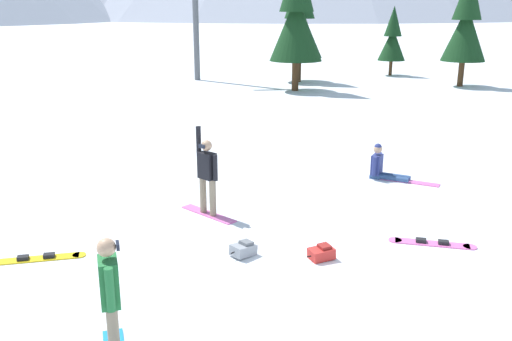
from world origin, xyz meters
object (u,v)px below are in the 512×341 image
(pine_tree_leaning, at_px, (466,23))
(snowboarder_background, at_px, (383,167))
(backpack_grey, at_px, (243,249))
(pine_tree_broad, at_px, (296,15))
(backpack_red, at_px, (322,253))
(snowboarder_foreground, at_px, (110,298))
(loose_snowboard_near_right, at_px, (36,258))
(loose_snowboard_far_spare, at_px, (432,243))
(snowboarder_midground, at_px, (207,175))
(pine_tree_short, at_px, (393,38))
(pine_tree_slender, at_px, (299,21))

(pine_tree_leaning, bearing_deg, snowboarder_background, -121.53)
(backpack_grey, xyz_separation_m, pine_tree_broad, (4.77, 20.62, 3.86))
(backpack_red, distance_m, pine_tree_leaning, 25.42)
(snowboarder_foreground, height_order, backpack_red, snowboarder_foreground)
(loose_snowboard_near_right, height_order, backpack_red, backpack_red)
(loose_snowboard_far_spare, bearing_deg, pine_tree_broad, 87.19)
(snowboarder_midground, relative_size, snowboarder_background, 1.18)
(snowboarder_midground, distance_m, pine_tree_leaning, 24.39)
(loose_snowboard_near_right, relative_size, loose_snowboard_far_spare, 1.07)
(loose_snowboard_near_right, distance_m, backpack_grey, 3.85)
(backpack_red, bearing_deg, loose_snowboard_near_right, 173.68)
(snowboarder_midground, height_order, pine_tree_short, pine_tree_short)
(pine_tree_leaning, bearing_deg, pine_tree_slender, 161.22)
(pine_tree_broad, bearing_deg, snowboarder_foreground, -105.92)
(loose_snowboard_near_right, xyz_separation_m, loose_snowboard_far_spare, (7.60, -0.17, -0.00))
(snowboarder_midground, relative_size, loose_snowboard_far_spare, 1.19)
(snowboarder_foreground, relative_size, pine_tree_short, 0.40)
(loose_snowboard_far_spare, bearing_deg, pine_tree_short, 72.19)
(backpack_grey, relative_size, backpack_red, 1.01)
(loose_snowboard_near_right, distance_m, loose_snowboard_far_spare, 7.60)
(pine_tree_slender, bearing_deg, snowboarder_midground, -105.77)
(loose_snowboard_near_right, bearing_deg, pine_tree_slender, 68.44)
(backpack_red, xyz_separation_m, pine_tree_broad, (3.34, 20.94, 3.86))
(loose_snowboard_near_right, height_order, backpack_grey, backpack_grey)
(loose_snowboard_near_right, height_order, pine_tree_broad, pine_tree_broad)
(pine_tree_broad, distance_m, pine_tree_slender, 3.73)
(snowboarder_midground, distance_m, pine_tree_broad, 19.39)
(backpack_red, distance_m, pine_tree_broad, 21.55)
(backpack_grey, height_order, pine_tree_slender, pine_tree_slender)
(loose_snowboard_far_spare, xyz_separation_m, backpack_red, (-2.33, -0.41, 0.10))
(pine_tree_slender, bearing_deg, pine_tree_broad, -103.42)
(snowboarder_foreground, distance_m, pine_tree_short, 32.97)
(pine_tree_broad, distance_m, pine_tree_leaning, 9.78)
(snowboarder_midground, bearing_deg, pine_tree_short, 62.19)
(snowboarder_midground, height_order, backpack_grey, snowboarder_midground)
(loose_snowboard_far_spare, height_order, backpack_grey, backpack_grey)
(snowboarder_midground, bearing_deg, pine_tree_slender, 74.23)
(snowboarder_foreground, height_order, pine_tree_short, pine_tree_short)
(snowboarder_midground, xyz_separation_m, snowboarder_background, (4.81, 2.20, -0.61))
(snowboarder_background, height_order, backpack_red, snowboarder_background)
(backpack_grey, bearing_deg, pine_tree_slender, 76.93)
(snowboarder_foreground, distance_m, snowboarder_background, 9.76)
(loose_snowboard_near_right, bearing_deg, pine_tree_broad, 67.07)
(backpack_grey, xyz_separation_m, pine_tree_slender, (5.63, 24.23, 3.44))
(backpack_red, bearing_deg, pine_tree_short, 68.07)
(pine_tree_leaning, bearing_deg, loose_snowboard_near_right, -131.24)
(snowboarder_midground, distance_m, backpack_grey, 2.45)
(snowboarder_midground, relative_size, backpack_grey, 3.58)
(loose_snowboard_far_spare, bearing_deg, backpack_grey, -178.56)
(backpack_grey, height_order, pine_tree_leaning, pine_tree_leaning)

